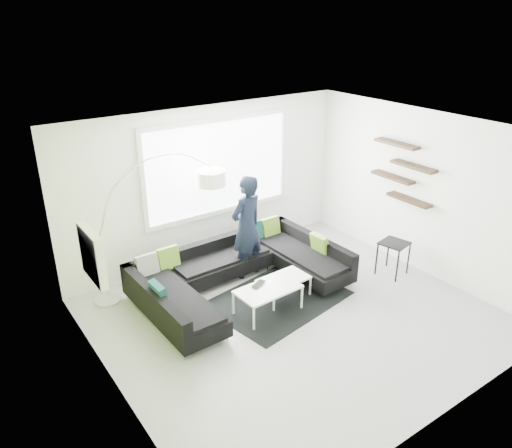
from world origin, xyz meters
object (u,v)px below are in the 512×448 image
at_px(side_table, 393,258).
at_px(laptop, 261,285).
at_px(coffee_table, 276,293).
at_px(arc_lamp, 99,237).
at_px(sectional_sofa, 242,276).
at_px(person, 247,227).

relative_size(side_table, laptop, 1.81).
height_order(coffee_table, side_table, side_table).
distance_m(arc_lamp, laptop, 2.54).
height_order(coffee_table, laptop, laptop).
bearing_deg(sectional_sofa, arc_lamp, 151.02).
xyz_separation_m(sectional_sofa, person, (0.40, 0.45, 0.59)).
distance_m(coffee_table, arc_lamp, 2.83).
xyz_separation_m(coffee_table, arc_lamp, (-2.15, 1.60, 0.93)).
bearing_deg(coffee_table, side_table, -12.32).
relative_size(person, laptop, 5.41).
distance_m(sectional_sofa, coffee_table, 0.66).
xyz_separation_m(coffee_table, laptop, (-0.27, 0.03, 0.22)).
height_order(side_table, laptop, side_table).
bearing_deg(laptop, arc_lamp, 115.03).
height_order(arc_lamp, side_table, arc_lamp).
bearing_deg(arc_lamp, coffee_table, -25.87).
height_order(sectional_sofa, laptop, sectional_sofa).
bearing_deg(person, side_table, 133.14).
relative_size(sectional_sofa, laptop, 9.91).
distance_m(arc_lamp, person, 2.38).
bearing_deg(coffee_table, sectional_sofa, 108.96).
relative_size(side_table, person, 0.33).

